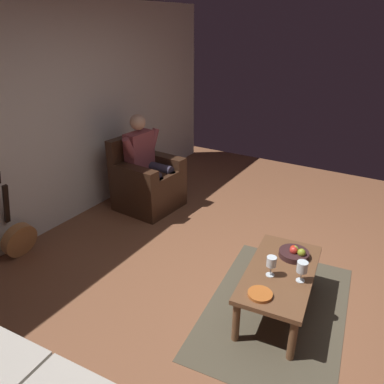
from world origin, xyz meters
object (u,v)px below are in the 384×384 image
guitar (18,237)px  coffee_table (280,277)px  decorative_dish (260,294)px  person_seated (147,159)px  wine_glass_near (302,268)px  fruit_bowl (294,253)px  armchair (147,183)px  wine_glass_far (271,263)px

guitar → coffee_table: bearing=103.0°
decorative_dish → coffee_table: bearing=175.2°
person_seated → wine_glass_near: person_seated is taller
decorative_dish → fruit_bowl: bearing=174.3°
fruit_bowl → person_seated: bearing=-109.2°
person_seated → wine_glass_near: 2.57m
coffee_table → guitar: guitar is taller
guitar → armchair: bearing=164.6°
guitar → decorative_dish: 2.62m
person_seated → fruit_bowl: (0.76, 2.19, -0.23)m
person_seated → guitar: 1.76m
guitar → wine_glass_near: bearing=101.4°
fruit_bowl → decorative_dish: 0.64m
decorative_dish → armchair: bearing=-123.1°
guitar → fruit_bowl: bearing=108.1°
wine_glass_far → decorative_dish: size_ratio=0.93×
guitar → wine_glass_far: bearing=101.2°
guitar → wine_glass_near: 2.89m
guitar → decorative_dish: guitar is taller
armchair → wine_glass_far: size_ratio=5.44×
armchair → fruit_bowl: armchair is taller
person_seated → decorative_dish: (1.40, 2.13, -0.25)m
guitar → fruit_bowl: 2.81m
armchair → wine_glass_far: (1.13, 2.13, 0.19)m
coffee_table → decorative_dish: size_ratio=5.81×
person_seated → wine_glass_far: (1.13, 2.11, -0.14)m
armchair → person_seated: person_seated is taller
wine_glass_far → fruit_bowl: 0.38m
armchair → coffee_table: armchair is taller
person_seated → fruit_bowl: person_seated is taller
armchair → wine_glass_near: bearing=69.2°
person_seated → wine_glass_far: person_seated is taller
coffee_table → person_seated: bearing=-115.4°
wine_glass_near → fruit_bowl: size_ratio=0.69×
coffee_table → wine_glass_far: 0.22m
guitar → wine_glass_far: guitar is taller
fruit_bowl → coffee_table: bearing=-7.1°
decorative_dish → guitar: bearing=-84.8°
coffee_table → wine_glass_near: bearing=76.0°
fruit_bowl → guitar: bearing=-71.9°
wine_glass_far → decorative_dish: 0.30m
armchair → fruit_bowl: size_ratio=3.66×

